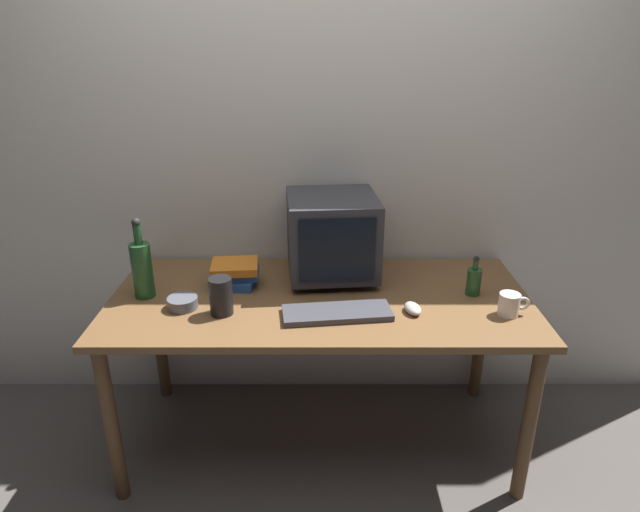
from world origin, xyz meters
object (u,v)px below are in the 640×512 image
at_px(cd_spindle, 183,303).
at_px(bottle_tall, 142,268).
at_px(computer_mouse, 413,308).
at_px(metal_canister, 221,296).
at_px(keyboard, 337,313).
at_px(mug, 510,305).
at_px(crt_monitor, 332,236).
at_px(bottle_short, 474,280).
at_px(book_stack, 234,274).

bearing_deg(cd_spindle, bottle_tall, 149.98).
height_order(computer_mouse, bottle_tall, bottle_tall).
distance_m(cd_spindle, metal_canister, 0.18).
distance_m(keyboard, mug, 0.67).
bearing_deg(computer_mouse, crt_monitor, 120.36).
bearing_deg(bottle_tall, computer_mouse, -7.49).
bearing_deg(crt_monitor, bottle_short, -17.35).
bearing_deg(bottle_short, crt_monitor, 162.65).
bearing_deg(crt_monitor, bottle_tall, -165.52).
bearing_deg(bottle_short, metal_canister, -170.67).
xyz_separation_m(crt_monitor, bottle_tall, (-0.78, -0.20, -0.06)).
relative_size(keyboard, mug, 3.50).
bearing_deg(keyboard, bottle_tall, 161.14).
relative_size(mug, cd_spindle, 1.00).
bearing_deg(crt_monitor, metal_canister, -141.12).
xyz_separation_m(bottle_short, cd_spindle, (-1.19, -0.12, -0.04)).
bearing_deg(cd_spindle, metal_canister, -15.65).
bearing_deg(keyboard, cd_spindle, 167.14).
bearing_deg(mug, computer_mouse, 177.12).
distance_m(book_stack, mug, 1.13).
height_order(crt_monitor, book_stack, crt_monitor).
height_order(book_stack, mug, book_stack).
distance_m(crt_monitor, book_stack, 0.45).
bearing_deg(keyboard, mug, -6.28).
height_order(bottle_short, cd_spindle, bottle_short).
bearing_deg(cd_spindle, mug, -2.59).
xyz_separation_m(computer_mouse, bottle_short, (0.28, 0.16, 0.05)).
distance_m(keyboard, metal_canister, 0.45).
bearing_deg(bottle_tall, metal_canister, -23.57).
xyz_separation_m(bottle_tall, bottle_short, (1.37, 0.02, -0.06)).
distance_m(bottle_tall, cd_spindle, 0.23).
height_order(bottle_tall, bottle_short, bottle_tall).
bearing_deg(metal_canister, crt_monitor, 38.88).
relative_size(keyboard, bottle_tall, 1.23).
bearing_deg(mug, bottle_tall, 173.67).
relative_size(crt_monitor, cd_spindle, 3.48).
relative_size(bottle_tall, mug, 2.84).
relative_size(bottle_short, metal_canister, 1.15).
height_order(bottle_tall, mug, bottle_tall).
xyz_separation_m(crt_monitor, bottle_short, (0.59, -0.18, -0.13)).
distance_m(bottle_short, metal_canister, 1.04).
bearing_deg(book_stack, computer_mouse, -18.61).
bearing_deg(computer_mouse, bottle_tall, 160.84).
relative_size(keyboard, computer_mouse, 4.20).
bearing_deg(bottle_short, mug, -62.34).
xyz_separation_m(bottle_short, book_stack, (-1.01, 0.09, -0.01)).
bearing_deg(cd_spindle, bottle_short, 5.88).
relative_size(computer_mouse, bottle_short, 0.58).
bearing_deg(keyboard, metal_canister, 170.77).
height_order(keyboard, cd_spindle, cd_spindle).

